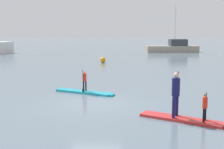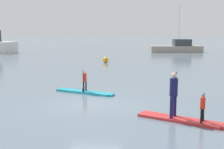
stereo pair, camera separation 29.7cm
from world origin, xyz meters
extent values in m
plane|color=slate|center=(0.00, 0.00, 0.00)|extent=(240.00, 240.00, 0.00)
cube|color=#1E9EB2|center=(-0.92, 2.38, 0.05)|extent=(3.26, 1.76, 0.10)
cube|color=#1E9EB2|center=(0.65, 1.75, 0.05)|extent=(0.38, 0.47, 0.09)
cylinder|color=black|center=(-0.80, 2.45, 0.37)|extent=(0.08, 0.08, 0.54)
cylinder|color=black|center=(-0.89, 2.24, 0.37)|extent=(0.08, 0.08, 0.54)
cylinder|color=red|center=(-0.84, 2.35, 0.86)|extent=(0.26, 0.26, 0.44)
sphere|color=beige|center=(-0.84, 2.35, 1.16)|extent=(0.13, 0.13, 0.13)
cylinder|color=black|center=(-0.91, 2.19, 0.70)|extent=(0.03, 0.03, 1.19)
cube|color=black|center=(-0.91, 2.19, 0.19)|extent=(0.08, 0.14, 0.18)
cube|color=red|center=(3.65, -2.25, 0.05)|extent=(3.12, 1.97, 0.10)
cylinder|color=#19194C|center=(3.51, -1.99, 0.51)|extent=(0.13, 0.13, 0.82)
cylinder|color=#19194C|center=(3.35, -2.31, 0.51)|extent=(0.13, 0.13, 0.82)
cylinder|color=#19194C|center=(3.43, -2.15, 1.26)|extent=(0.41, 0.41, 0.68)
sphere|color=beige|center=(3.43, -2.15, 1.72)|extent=(0.20, 0.20, 0.20)
cylinder|color=black|center=(3.53, -1.95, 0.96)|extent=(0.03, 0.03, 1.73)
cube|color=black|center=(3.53, -1.95, 0.19)|extent=(0.09, 0.14, 0.18)
cylinder|color=black|center=(4.47, -2.54, 0.35)|extent=(0.07, 0.07, 0.49)
cylinder|color=black|center=(4.38, -2.73, 0.35)|extent=(0.07, 0.07, 0.49)
cylinder|color=red|center=(4.43, -2.63, 0.80)|extent=(0.24, 0.24, 0.41)
sphere|color=#8C664C|center=(4.43, -2.63, 1.08)|extent=(0.12, 0.12, 0.12)
cylinder|color=black|center=(4.50, -2.49, 0.62)|extent=(0.03, 0.03, 1.04)
cube|color=black|center=(4.50, -2.49, 0.19)|extent=(0.09, 0.14, 0.18)
cube|color=#9E9384|center=(7.14, 32.82, 0.47)|extent=(7.98, 3.39, 0.94)
cube|color=#33383D|center=(8.05, 32.94, 1.44)|extent=(2.75, 2.20, 1.00)
cylinder|color=silver|center=(7.55, 32.87, 4.44)|extent=(0.12, 0.12, 5.01)
sphere|color=orange|center=(-1.58, 17.34, 0.29)|extent=(0.58, 0.58, 0.58)
camera|label=1|loc=(1.97, -13.50, 3.42)|focal=48.48mm
camera|label=2|loc=(2.27, -13.47, 3.42)|focal=48.48mm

